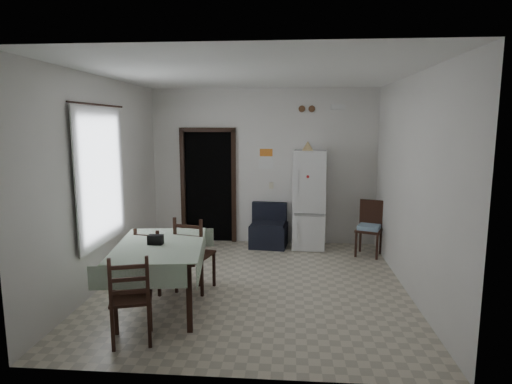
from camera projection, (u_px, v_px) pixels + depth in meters
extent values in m
plane|color=#BDB39A|center=(253.00, 285.00, 6.05)|extent=(4.50, 4.50, 0.00)
cube|color=black|center=(211.00, 186.00, 8.39)|extent=(0.90, 0.45, 2.10)
cube|color=black|center=(183.00, 187.00, 8.19)|extent=(0.08, 0.10, 2.18)
cube|color=black|center=(234.00, 188.00, 8.11)|extent=(0.08, 0.10, 2.18)
cube|color=black|center=(207.00, 130.00, 7.98)|extent=(1.06, 0.10, 0.08)
cube|color=silver|center=(94.00, 176.00, 5.78)|extent=(0.10, 1.20, 1.60)
cube|color=silver|center=(101.00, 176.00, 5.77)|extent=(0.02, 1.45, 1.85)
cylinder|color=black|center=(98.00, 105.00, 5.62)|extent=(0.02, 1.60, 0.02)
cube|color=white|center=(266.00, 158.00, 7.99)|extent=(0.28, 0.02, 0.40)
cube|color=orange|center=(266.00, 153.00, 7.97)|extent=(0.24, 0.01, 0.14)
cube|color=beige|center=(271.00, 185.00, 8.07)|extent=(0.08, 0.02, 0.12)
cylinder|color=brown|center=(302.00, 109.00, 7.79)|extent=(0.12, 0.03, 0.12)
cylinder|color=brown|center=(312.00, 109.00, 7.78)|extent=(0.12, 0.03, 0.12)
cube|color=white|center=(338.00, 107.00, 7.71)|extent=(0.25, 0.07, 0.09)
cone|color=tan|center=(308.00, 146.00, 7.52)|extent=(0.21, 0.21, 0.17)
cube|color=black|center=(156.00, 240.00, 5.16)|extent=(0.18, 0.11, 0.12)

